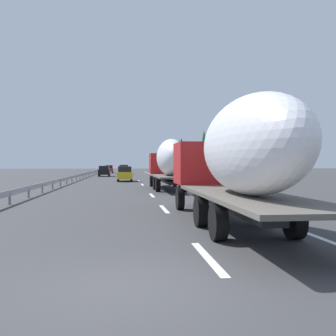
{
  "coord_description": "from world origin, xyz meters",
  "views": [
    {
      "loc": [
        -6.61,
        0.09,
        2.13
      ],
      "look_at": [
        23.39,
        -3.34,
        1.8
      ],
      "focal_mm": 41.53,
      "sensor_mm": 36.0,
      "label": 1
    }
  ],
  "objects": [
    {
      "name": "lane_stripe_5",
      "position": [
        42.06,
        -1.8,
        0.0
      ],
      "size": [
        3.2,
        0.2,
        0.01
      ],
      "primitive_type": "cube",
      "color": "white",
      "rests_on": "ground_plane"
    },
    {
      "name": "tree_2",
      "position": [
        57.07,
        -13.25,
        4.74
      ],
      "size": [
        2.64,
        2.64,
        7.74
      ],
      "color": "#472D19",
      "rests_on": "ground_plane"
    },
    {
      "name": "lane_stripe_0",
      "position": [
        2.0,
        -1.8,
        0.0
      ],
      "size": [
        3.2,
        0.2,
        0.01
      ],
      "primitive_type": "cube",
      "color": "white",
      "rests_on": "ground_plane"
    },
    {
      "name": "lane_stripe_1",
      "position": [
        11.5,
        -1.8,
        0.0
      ],
      "size": [
        3.2,
        0.2,
        0.01
      ],
      "primitive_type": "cube",
      "color": "white",
      "rests_on": "ground_plane"
    },
    {
      "name": "lane_stripe_3",
      "position": [
        33.01,
        -1.8,
        0.0
      ],
      "size": [
        3.2,
        0.2,
        0.01
      ],
      "primitive_type": "cube",
      "color": "white",
      "rests_on": "ground_plane"
    },
    {
      "name": "lane_stripe_4",
      "position": [
        39.78,
        -1.8,
        0.0
      ],
      "size": [
        3.2,
        0.2,
        0.01
      ],
      "primitive_type": "cube",
      "color": "white",
      "rests_on": "ground_plane"
    },
    {
      "name": "guardrail_median",
      "position": [
        43.0,
        6.0,
        0.58
      ],
      "size": [
        94.0,
        0.1,
        0.76
      ],
      "color": "#9EA0A5",
      "rests_on": "ground_plane"
    },
    {
      "name": "road_sign",
      "position": [
        40.01,
        -6.7,
        2.15
      ],
      "size": [
        0.1,
        0.9,
        3.1
      ],
      "color": "gray",
      "rests_on": "ground_plane"
    },
    {
      "name": "ground_plane",
      "position": [
        40.0,
        0.0,
        0.0
      ],
      "size": [
        260.0,
        260.0,
        0.0
      ],
      "primitive_type": "plane",
      "color": "#38383A"
    },
    {
      "name": "edge_line_right",
      "position": [
        45.0,
        -5.5,
        0.0
      ],
      "size": [
        110.0,
        0.2,
        0.01
      ],
      "primitive_type": "cube",
      "color": "white",
      "rests_on": "ground_plane"
    },
    {
      "name": "truck_trailing",
      "position": [
        5.89,
        -3.6,
        2.38
      ],
      "size": [
        13.56,
        2.55,
        4.12
      ],
      "color": "#B21919",
      "rests_on": "ground_plane"
    },
    {
      "name": "lane_stripe_2",
      "position": [
        19.45,
        -1.8,
        0.0
      ],
      "size": [
        3.2,
        0.2,
        0.01
      ],
      "primitive_type": "cube",
      "color": "white",
      "rests_on": "ground_plane"
    },
    {
      "name": "truck_lead",
      "position": [
        25.01,
        -3.6,
        2.33
      ],
      "size": [
        12.37,
        2.55,
        4.07
      ],
      "color": "#B21919",
      "rests_on": "ground_plane"
    },
    {
      "name": "car_silver_hatch",
      "position": [
        72.83,
        0.09,
        0.96
      ],
      "size": [
        4.71,
        1.92,
        1.92
      ],
      "color": "#ADB2B7",
      "rests_on": "ground_plane"
    },
    {
      "name": "car_yellow_coupe",
      "position": [
        40.87,
        -0.04,
        0.92
      ],
      "size": [
        4.64,
        1.81,
        1.81
      ],
      "color": "gold",
      "rests_on": "ground_plane"
    },
    {
      "name": "tree_1",
      "position": [
        78.89,
        -12.18,
        4.55
      ],
      "size": [
        3.19,
        3.19,
        7.51
      ],
      "color": "#472D19",
      "rests_on": "ground_plane"
    },
    {
      "name": "car_red_compact",
      "position": [
        84.26,
        3.43,
        0.92
      ],
      "size": [
        4.55,
        1.82,
        1.81
      ],
      "color": "red",
      "rests_on": "ground_plane"
    },
    {
      "name": "tree_0",
      "position": [
        62.03,
        -10.15,
        4.32
      ],
      "size": [
        3.26,
        3.26,
        6.72
      ],
      "color": "#472D19",
      "rests_on": "ground_plane"
    },
    {
      "name": "car_black_suv",
      "position": [
        59.79,
        3.36,
        0.92
      ],
      "size": [
        4.5,
        1.88,
        1.8
      ],
      "color": "black",
      "rests_on": "ground_plane"
    }
  ]
}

